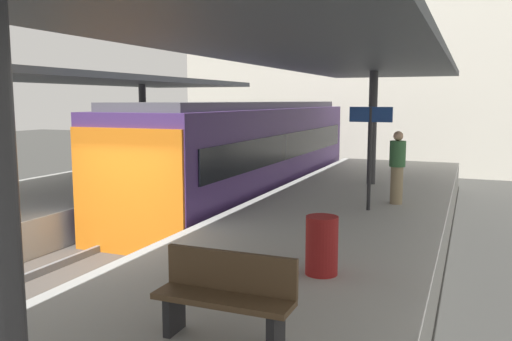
# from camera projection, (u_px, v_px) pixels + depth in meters

# --- Properties ---
(ground_plane) EXTENTS (80.00, 80.00, 0.00)m
(ground_plane) POSITION_uv_depth(u_px,v_px,m) (78.00, 289.00, 9.40)
(ground_plane) COLOR #383835
(platform_right) EXTENTS (4.40, 28.00, 1.00)m
(platform_right) POSITION_uv_depth(u_px,v_px,m) (278.00, 291.00, 7.90)
(platform_right) COLOR #9E9E99
(platform_right) RESTS_ON ground_plane
(track_ballast) EXTENTS (3.20, 28.00, 0.20)m
(track_ballast) POSITION_uv_depth(u_px,v_px,m) (78.00, 284.00, 9.38)
(track_ballast) COLOR #4C4742
(track_ballast) RESTS_ON ground_plane
(rail_near_side) EXTENTS (0.08, 28.00, 0.14)m
(rail_near_side) POSITION_uv_depth(u_px,v_px,m) (46.00, 269.00, 9.63)
(rail_near_side) COLOR slate
(rail_near_side) RESTS_ON track_ballast
(rail_far_side) EXTENTS (0.08, 28.00, 0.14)m
(rail_far_side) POSITION_uv_depth(u_px,v_px,m) (111.00, 280.00, 9.09)
(rail_far_side) COLOR slate
(rail_far_side) RESTS_ON track_ballast
(commuter_train) EXTENTS (2.78, 12.73, 3.10)m
(commuter_train) POSITION_uv_depth(u_px,v_px,m) (249.00, 153.00, 16.36)
(commuter_train) COLOR #472D6B
(commuter_train) RESTS_ON track_ballast
(canopy_right) EXTENTS (4.18, 21.00, 3.31)m
(canopy_right) POSITION_uv_depth(u_px,v_px,m) (308.00, 49.00, 8.69)
(canopy_right) COLOR #333335
(canopy_right) RESTS_ON platform_right
(platform_bench) EXTENTS (1.40, 0.41, 0.86)m
(platform_bench) POSITION_uv_depth(u_px,v_px,m) (226.00, 293.00, 5.16)
(platform_bench) COLOR black
(platform_bench) RESTS_ON platform_right
(platform_sign) EXTENTS (0.90, 0.08, 2.21)m
(platform_sign) POSITION_uv_depth(u_px,v_px,m) (370.00, 135.00, 11.13)
(platform_sign) COLOR #262628
(platform_sign) RESTS_ON platform_right
(litter_bin) EXTENTS (0.44, 0.44, 0.80)m
(litter_bin) POSITION_uv_depth(u_px,v_px,m) (322.00, 245.00, 7.10)
(litter_bin) COLOR maroon
(litter_bin) RESTS_ON platform_right
(passenger_near_bench) EXTENTS (0.36, 0.36, 1.66)m
(passenger_near_bench) POSITION_uv_depth(u_px,v_px,m) (397.00, 166.00, 11.91)
(passenger_near_bench) COLOR #998460
(passenger_near_bench) RESTS_ON platform_right
(station_building_backdrop) EXTENTS (18.00, 6.00, 11.00)m
(station_building_backdrop) POSITION_uv_depth(u_px,v_px,m) (374.00, 57.00, 26.40)
(station_building_backdrop) COLOR beige
(station_building_backdrop) RESTS_ON ground_plane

